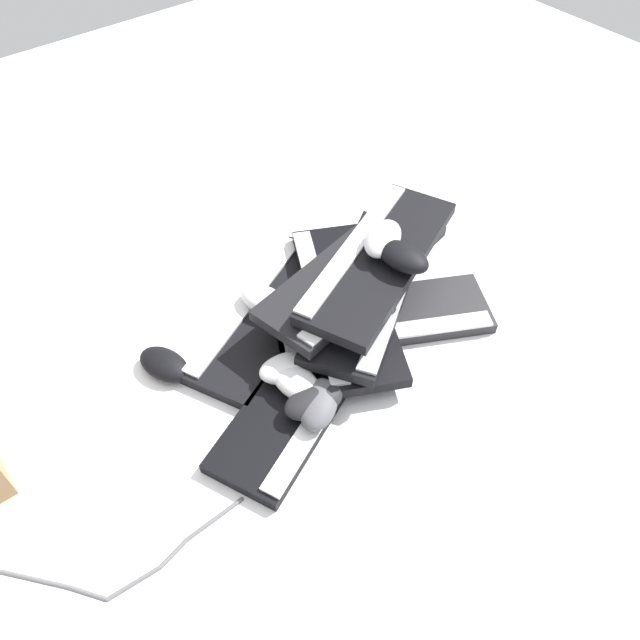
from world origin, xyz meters
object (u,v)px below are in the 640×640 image
mouse_4 (403,257)px  mouse_7 (319,404)px  mouse_0 (164,364)px  keyboard_2 (382,317)px  mouse_3 (265,300)px  keyboard_0 (270,314)px  mouse_5 (288,368)px  keyboard_3 (345,302)px  mouse_2 (296,381)px  keyboard_6 (378,259)px  keyboard_1 (304,392)px  mouse_1 (383,239)px  keyboard_5 (355,271)px  mouse_6 (314,402)px  keyboard_4 (369,290)px

mouse_4 → mouse_7: (-0.10, 0.28, -0.12)m
mouse_0 → mouse_4: bearing=-128.8°
keyboard_2 → mouse_3: size_ratio=4.17×
keyboard_0 → mouse_5: mouse_5 is taller
keyboard_3 → mouse_5: bearing=109.0°
mouse_4 → mouse_5: bearing=79.3°
mouse_0 → mouse_2: mouse_2 is taller
keyboard_6 → mouse_7: (-0.15, 0.27, -0.08)m
keyboard_3 → mouse_3: (0.10, 0.13, 0.01)m
keyboard_1 → mouse_0: bearing=39.0°
keyboard_1 → keyboard_2: same height
mouse_1 → keyboard_0: bearing=-54.0°
keyboard_2 → mouse_1: 0.17m
keyboard_3 → keyboard_5: keyboard_5 is taller
keyboard_6 → mouse_5: 0.28m
keyboard_2 → mouse_1: (0.05, -0.03, 0.16)m
keyboard_0 → mouse_2: bearing=158.5°
mouse_4 → keyboard_2: bearing=66.4°
keyboard_6 → mouse_0: keyboard_6 is taller
keyboard_0 → mouse_2: mouse_2 is taller
mouse_2 → mouse_6: same height
mouse_2 → mouse_6: bearing=171.7°
mouse_2 → mouse_3: same height
mouse_0 → mouse_3: (-0.01, -0.23, 0.03)m
mouse_5 → mouse_6: (-0.09, 0.01, 0.00)m
keyboard_4 → keyboard_6: keyboard_6 is taller
keyboard_2 → keyboard_5: bearing=15.7°
keyboard_1 → mouse_2: mouse_2 is taller
mouse_4 → keyboard_1: bearing=87.8°
keyboard_2 → keyboard_3: keyboard_3 is taller
keyboard_4 → mouse_2: bearing=107.0°
keyboard_6 → mouse_4: mouse_4 is taller
mouse_1 → mouse_7: (-0.16, 0.28, -0.12)m
mouse_5 → mouse_1: bearing=30.6°
mouse_1 → mouse_4: bearing=55.5°
keyboard_5 → mouse_3: size_ratio=4.19×
keyboard_2 → mouse_6: size_ratio=4.17×
keyboard_4 → mouse_4: 0.11m
keyboard_3 → mouse_1: mouse_1 is taller
keyboard_1 → mouse_4: mouse_4 is taller
keyboard_4 → mouse_7: keyboard_4 is taller
mouse_4 → mouse_5: (0.00, 0.27, -0.12)m
keyboard_1 → keyboard_5: bearing=-62.2°
keyboard_1 → mouse_2: bearing=60.5°
keyboard_1 → mouse_0: (0.21, 0.17, 0.01)m
keyboard_2 → mouse_3: bearing=48.3°
keyboard_0 → keyboard_2: (-0.15, -0.18, 0.00)m
keyboard_5 → mouse_5: bearing=108.7°
keyboard_2 → mouse_7: 0.27m
keyboard_6 → keyboard_5: bearing=55.8°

